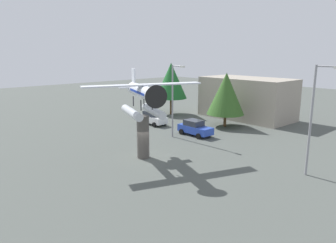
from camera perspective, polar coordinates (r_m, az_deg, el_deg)
name	(u,v)px	position (r m, az deg, el deg)	size (l,w,h in m)	color
ground_plane	(143,157)	(28.81, -4.48, -6.53)	(140.00, 140.00, 0.00)	#4C514C
display_pedestal	(143,137)	(28.24, -4.54, -2.80)	(1.10, 1.10, 3.88)	#4C4742
floatplane_monument	(143,97)	(27.39, -4.59, 4.45)	(7.19, 10.13, 4.00)	silver
car_near_white	(153,118)	(41.57, -2.81, 0.67)	(4.20, 2.02, 1.76)	white
car_mid_blue	(195,128)	(36.15, 4.90, -1.15)	(4.20, 2.02, 1.76)	#2847B7
streetlight_primary	(174,96)	(34.54, 1.04, 4.63)	(1.84, 0.28, 8.04)	gray
streetlight_secondary	(314,114)	(25.74, 24.99, 1.29)	(1.84, 0.28, 8.48)	gray
storefront_building	(247,98)	(46.81, 14.09, 4.15)	(12.88, 6.67, 5.80)	#9E9384
tree_west	(171,81)	(47.85, 0.56, 7.43)	(4.81, 4.81, 7.85)	brown
tree_east	(226,94)	(40.46, 10.48, 5.00)	(4.75, 4.75, 6.90)	brown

